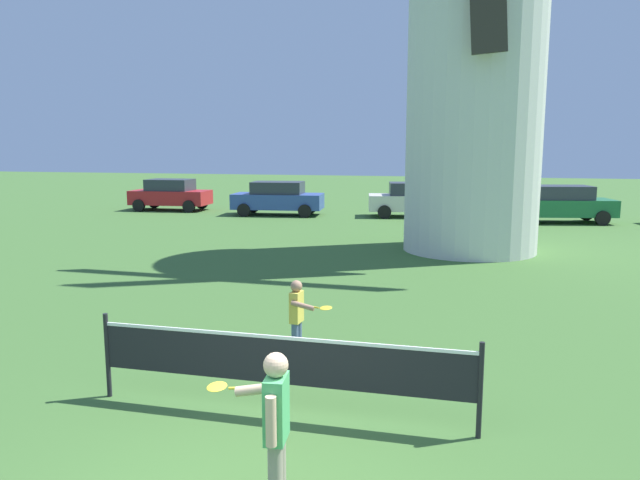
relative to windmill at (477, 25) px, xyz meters
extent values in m
cylinder|color=silver|center=(0.00, 0.02, -1.28)|extent=(4.02, 4.02, 10.81)
cylinder|color=black|center=(-4.48, -12.34, -6.14)|extent=(0.06, 0.06, 1.10)
cylinder|color=black|center=(0.11, -12.34, -6.14)|extent=(0.06, 0.06, 1.10)
cube|color=black|center=(-2.18, -12.34, -6.02)|extent=(4.56, 0.01, 0.55)
cube|color=white|center=(-2.18, -12.34, -5.72)|extent=(4.56, 0.02, 0.04)
cylinder|color=#9E937F|center=(-1.63, -14.18, -6.37)|extent=(0.13, 0.13, 0.65)
cylinder|color=#9E937F|center=(-1.65, -14.04, -6.37)|extent=(0.13, 0.13, 0.65)
cube|color=#4CB266|center=(-1.64, -14.11, -5.75)|extent=(0.20, 0.33, 0.58)
sphere|color=#DBB28E|center=(-1.64, -14.11, -5.35)|extent=(0.22, 0.22, 0.22)
cylinder|color=#DBB28E|center=(-1.62, -14.31, -5.77)|extent=(0.09, 0.09, 0.44)
cylinder|color=#DBB28E|center=(-1.85, -13.95, -5.66)|extent=(0.45, 0.14, 0.17)
cylinder|color=yellow|center=(-2.03, -13.96, -5.66)|extent=(0.22, 0.05, 0.04)
ellipsoid|color=yellow|center=(-2.24, -13.99, -5.66)|extent=(0.20, 0.26, 0.03)
cylinder|color=slate|center=(-2.55, -10.25, -6.42)|extent=(0.11, 0.11, 0.54)
cylinder|color=slate|center=(-2.56, -10.39, -6.42)|extent=(0.11, 0.11, 0.54)
cube|color=#E5CC4C|center=(-2.56, -10.32, -5.92)|extent=(0.17, 0.28, 0.48)
sphere|color=tan|center=(-2.56, -10.32, -5.59)|extent=(0.18, 0.18, 0.18)
cylinder|color=tan|center=(-2.54, -10.15, -5.94)|extent=(0.08, 0.08, 0.36)
cylinder|color=tan|center=(-2.41, -10.49, -5.84)|extent=(0.37, 0.11, 0.14)
cylinder|color=yellow|center=(-2.27, -10.50, -5.84)|extent=(0.22, 0.05, 0.04)
ellipsoid|color=yellow|center=(-2.05, -10.52, -5.84)|extent=(0.20, 0.26, 0.03)
cube|color=red|center=(-14.58, 8.43, -6.04)|extent=(3.95, 1.94, 0.70)
cube|color=#2D333D|center=(-14.58, 8.43, -5.41)|extent=(2.25, 1.63, 0.56)
cylinder|color=black|center=(-13.33, 9.36, -6.39)|extent=(0.61, 0.22, 0.60)
cylinder|color=black|center=(-13.22, 7.66, -6.39)|extent=(0.61, 0.22, 0.60)
cylinder|color=black|center=(-15.94, 9.19, -6.39)|extent=(0.61, 0.22, 0.60)
cylinder|color=black|center=(-15.84, 7.50, -6.39)|extent=(0.61, 0.22, 0.60)
cube|color=#334C99|center=(-8.69, 7.70, -6.04)|extent=(4.31, 2.10, 0.70)
cube|color=#2D333D|center=(-8.69, 7.70, -5.41)|extent=(2.47, 1.72, 0.56)
cylinder|color=black|center=(-7.36, 8.69, -6.39)|extent=(0.61, 0.24, 0.60)
cylinder|color=black|center=(-7.19, 7.00, -6.39)|extent=(0.61, 0.24, 0.60)
cylinder|color=black|center=(-10.18, 8.41, -6.39)|extent=(0.61, 0.24, 0.60)
cylinder|color=black|center=(-10.01, 6.71, -6.39)|extent=(0.61, 0.24, 0.60)
cube|color=silver|center=(-2.37, 8.56, -6.04)|extent=(4.49, 2.41, 0.70)
cube|color=#2D333D|center=(-2.37, 8.56, -5.41)|extent=(2.61, 1.89, 0.56)
cylinder|color=black|center=(-1.09, 9.64, -6.39)|extent=(0.62, 0.28, 0.60)
cylinder|color=black|center=(-0.79, 7.97, -6.39)|extent=(0.62, 0.28, 0.60)
cylinder|color=black|center=(-3.94, 9.14, -6.39)|extent=(0.62, 0.28, 0.60)
cylinder|color=black|center=(-3.65, 7.47, -6.39)|extent=(0.62, 0.28, 0.60)
cube|color=#1E6638|center=(3.68, 7.87, -6.04)|extent=(4.56, 2.49, 0.70)
cube|color=#2D333D|center=(3.68, 7.87, -5.41)|extent=(2.66, 1.93, 0.56)
cylinder|color=black|center=(4.96, 8.98, -6.39)|extent=(0.62, 0.29, 0.60)
cylinder|color=black|center=(5.28, 7.31, -6.39)|extent=(0.62, 0.29, 0.60)
cylinder|color=black|center=(2.07, 8.42, -6.39)|extent=(0.62, 0.29, 0.60)
cylinder|color=black|center=(2.40, 6.75, -6.39)|extent=(0.62, 0.29, 0.60)
camera|label=1|loc=(-0.10, -18.73, -3.51)|focal=33.38mm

